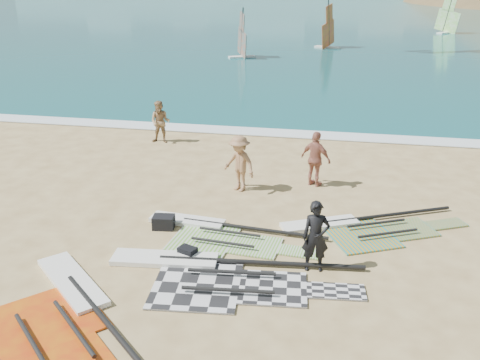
% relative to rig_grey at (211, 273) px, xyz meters
% --- Properties ---
extents(ground, '(300.00, 300.00, 0.00)m').
position_rel_rig_grey_xyz_m(ground, '(1.38, -0.41, -0.05)').
color(ground, tan).
rests_on(ground, ground).
extents(sea, '(300.00, 240.00, 0.06)m').
position_rel_rig_grey_xyz_m(sea, '(1.38, 131.59, -0.05)').
color(sea, '#0D5B59').
rests_on(sea, ground).
extents(surf_line, '(300.00, 1.20, 0.04)m').
position_rel_rig_grey_xyz_m(surf_line, '(1.38, 11.89, -0.05)').
color(surf_line, white).
rests_on(surf_line, ground).
extents(rig_grey, '(6.11, 2.56, 0.20)m').
position_rel_rig_grey_xyz_m(rig_grey, '(0.00, 0.00, 0.00)').
color(rig_grey, black).
rests_on(rig_grey, ground).
extents(rig_green, '(5.03, 2.20, 0.20)m').
position_rel_rig_grey_xyz_m(rig_green, '(-0.40, 2.04, -0.00)').
color(rig_green, '#64AF2C').
rests_on(rig_green, ground).
extents(rig_orange, '(5.15, 3.39, 0.20)m').
position_rel_rig_grey_xyz_m(rig_orange, '(3.43, 3.11, -0.00)').
color(rig_orange, orange).
rests_on(rig_orange, ground).
extents(rig_red, '(5.15, 5.44, 0.20)m').
position_rel_rig_grey_xyz_m(rig_red, '(-2.40, -2.24, 0.00)').
color(rig_red, red).
rests_on(rig_red, ground).
extents(gear_bag_near, '(0.62, 0.48, 0.37)m').
position_rel_rig_grey_xyz_m(gear_bag_near, '(-1.88, 2.12, 0.13)').
color(gear_bag_near, black).
rests_on(gear_bag_near, ground).
extents(gear_bag_far, '(0.51, 0.43, 0.26)m').
position_rel_rig_grey_xyz_m(gear_bag_far, '(-0.78, 0.71, 0.08)').
color(gear_bag_far, black).
rests_on(gear_bag_far, ground).
extents(person_wetsuit, '(0.69, 0.50, 1.74)m').
position_rel_rig_grey_xyz_m(person_wetsuit, '(2.33, 0.72, 0.82)').
color(person_wetsuit, black).
rests_on(person_wetsuit, ground).
extents(beachgoer_left, '(0.84, 0.66, 1.73)m').
position_rel_rig_grey_xyz_m(beachgoer_left, '(-4.56, 9.71, 0.82)').
color(beachgoer_left, '#9E7B53').
rests_on(beachgoer_left, ground).
extents(beachgoer_mid, '(1.36, 1.18, 1.83)m').
position_rel_rig_grey_xyz_m(beachgoer_mid, '(-0.38, 5.23, 0.86)').
color(beachgoer_mid, '#986E4C').
rests_on(beachgoer_mid, ground).
extents(beachgoer_back, '(1.16, 0.90, 1.83)m').
position_rel_rig_grey_xyz_m(beachgoer_back, '(1.98, 6.12, 0.87)').
color(beachgoer_back, '#A96654').
rests_on(beachgoer_back, ground).
extents(windsurfer_left, '(2.26, 2.45, 4.03)m').
position_rel_rig_grey_xyz_m(windsurfer_left, '(-5.75, 33.30, 1.15)').
color(windsurfer_left, white).
rests_on(windsurfer_left, ground).
extents(windsurfer_centre, '(2.48, 2.75, 4.36)m').
position_rel_rig_grey_xyz_m(windsurfer_centre, '(0.87, 40.73, 1.23)').
color(windsurfer_centre, white).
rests_on(windsurfer_centre, ground).
extents(windsurfer_right, '(2.40, 2.42, 4.70)m').
position_rel_rig_grey_xyz_m(windsurfer_right, '(13.66, 56.24, 1.30)').
color(windsurfer_right, white).
rests_on(windsurfer_right, ground).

